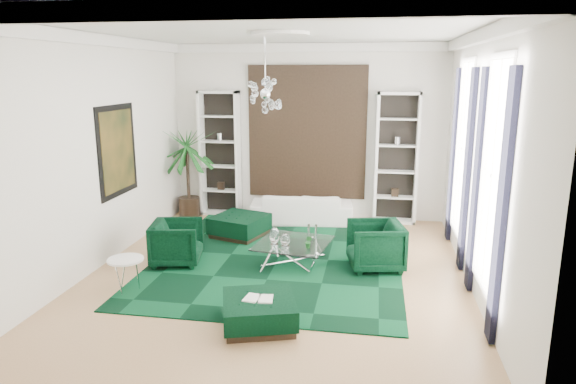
% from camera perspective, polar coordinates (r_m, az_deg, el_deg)
% --- Properties ---
extents(floor, '(6.00, 7.00, 0.02)m').
position_cam_1_polar(floor, '(8.48, -1.14, -9.04)').
color(floor, tan).
rests_on(floor, ground).
extents(ceiling, '(6.00, 7.00, 0.02)m').
position_cam_1_polar(ceiling, '(7.87, -1.27, 17.64)').
color(ceiling, white).
rests_on(ceiling, ground).
extents(wall_back, '(6.00, 0.02, 3.80)m').
position_cam_1_polar(wall_back, '(11.39, 2.15, 6.64)').
color(wall_back, silver).
rests_on(wall_back, ground).
extents(wall_front, '(6.00, 0.02, 3.80)m').
position_cam_1_polar(wall_front, '(4.64, -9.43, -3.28)').
color(wall_front, silver).
rests_on(wall_front, ground).
extents(wall_left, '(0.02, 7.00, 3.80)m').
position_cam_1_polar(wall_left, '(9.02, -20.39, 4.08)').
color(wall_left, silver).
rests_on(wall_left, ground).
extents(wall_right, '(0.02, 7.00, 3.80)m').
position_cam_1_polar(wall_right, '(7.96, 20.61, 2.95)').
color(wall_right, silver).
rests_on(wall_right, ground).
extents(crown_molding, '(6.00, 7.00, 0.18)m').
position_cam_1_polar(crown_molding, '(7.87, -1.27, 16.84)').
color(crown_molding, white).
rests_on(crown_molding, ceiling).
extents(ceiling_medallion, '(0.90, 0.90, 0.05)m').
position_cam_1_polar(ceiling_medallion, '(8.16, -0.85, 17.20)').
color(ceiling_medallion, white).
rests_on(ceiling_medallion, ceiling).
extents(tapestry, '(2.50, 0.06, 2.80)m').
position_cam_1_polar(tapestry, '(11.34, 2.12, 6.62)').
color(tapestry, black).
rests_on(tapestry, wall_back).
extents(shelving_left, '(0.90, 0.38, 2.80)m').
position_cam_1_polar(shelving_left, '(11.68, -7.55, 4.23)').
color(shelving_left, white).
rests_on(shelving_left, floor).
extents(shelving_right, '(0.90, 0.38, 2.80)m').
position_cam_1_polar(shelving_right, '(11.17, 11.97, 3.65)').
color(shelving_right, white).
rests_on(shelving_right, floor).
extents(painting, '(0.04, 1.30, 1.60)m').
position_cam_1_polar(painting, '(9.52, -18.37, 4.38)').
color(painting, black).
rests_on(painting, wall_left).
extents(window_near, '(0.03, 1.10, 2.90)m').
position_cam_1_polar(window_near, '(7.09, 21.76, 1.68)').
color(window_near, white).
rests_on(window_near, wall_right).
extents(curtain_near_a, '(0.07, 0.30, 3.25)m').
position_cam_1_polar(curtain_near_a, '(6.40, 22.66, -1.88)').
color(curtain_near_a, black).
rests_on(curtain_near_a, floor).
extents(curtain_near_b, '(0.07, 0.30, 3.25)m').
position_cam_1_polar(curtain_near_b, '(7.88, 20.23, 1.03)').
color(curtain_near_b, black).
rests_on(curtain_near_b, floor).
extents(window_far, '(0.03, 1.10, 2.90)m').
position_cam_1_polar(window_far, '(9.42, 18.85, 4.56)').
color(window_far, white).
rests_on(window_far, wall_right).
extents(curtain_far_a, '(0.07, 0.30, 3.25)m').
position_cam_1_polar(curtain_far_a, '(8.69, 19.27, 2.18)').
color(curtain_far_a, black).
rests_on(curtain_far_a, floor).
extents(curtain_far_b, '(0.07, 0.30, 3.25)m').
position_cam_1_polar(curtain_far_b, '(10.21, 17.89, 3.83)').
color(curtain_far_b, black).
rests_on(curtain_far_b, floor).
extents(rug, '(4.20, 5.00, 0.02)m').
position_cam_1_polar(rug, '(9.12, -1.01, -7.27)').
color(rug, black).
rests_on(rug, floor).
extents(sofa, '(2.24, 1.08, 0.63)m').
position_cam_1_polar(sofa, '(11.14, 1.51, -1.80)').
color(sofa, white).
rests_on(sofa, floor).
extents(armchair_left, '(0.96, 0.94, 0.75)m').
position_cam_1_polar(armchair_left, '(8.95, -12.25, -5.52)').
color(armchair_left, black).
rests_on(armchair_left, floor).
extents(armchair_right, '(1.03, 1.01, 0.79)m').
position_cam_1_polar(armchair_right, '(8.65, 9.67, -5.91)').
color(armchair_right, black).
rests_on(armchair_right, floor).
extents(coffee_table, '(1.32, 1.32, 0.40)m').
position_cam_1_polar(coffee_table, '(8.75, 0.60, -6.85)').
color(coffee_table, white).
rests_on(coffee_table, floor).
extents(ottoman_side, '(1.19, 1.19, 0.42)m').
position_cam_1_polar(ottoman_side, '(10.26, -5.38, -3.79)').
color(ottoman_side, black).
rests_on(ottoman_side, floor).
extents(ottoman_front, '(1.14, 1.14, 0.37)m').
position_cam_1_polar(ottoman_front, '(6.80, -3.23, -13.18)').
color(ottoman_front, black).
rests_on(ottoman_front, floor).
extents(book, '(0.38, 0.25, 0.03)m').
position_cam_1_polar(book, '(6.71, -3.26, -11.68)').
color(book, white).
rests_on(book, ottoman_front).
extents(side_table, '(0.63, 0.63, 0.51)m').
position_cam_1_polar(side_table, '(8.07, -17.49, -8.86)').
color(side_table, white).
rests_on(side_table, floor).
extents(palm, '(1.88, 1.88, 2.58)m').
position_cam_1_polar(palm, '(11.66, -11.13, 3.54)').
color(palm, '#19591E').
rests_on(palm, floor).
extents(chandelier, '(0.93, 0.93, 0.63)m').
position_cam_1_polar(chandelier, '(8.47, -2.53, 10.82)').
color(chandelier, white).
rests_on(chandelier, ceiling).
extents(table_plant, '(0.15, 0.13, 0.22)m').
position_cam_1_polar(table_plant, '(8.39, 2.30, -5.55)').
color(table_plant, '#19591E').
rests_on(table_plant, coffee_table).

